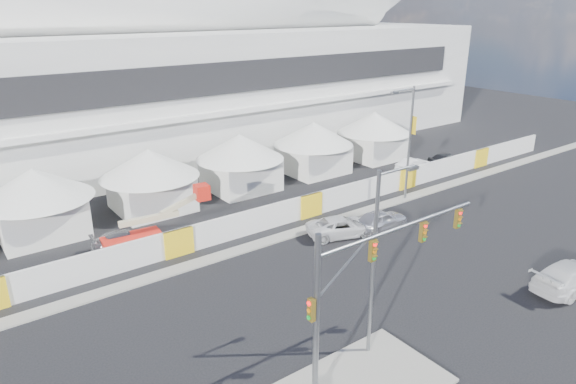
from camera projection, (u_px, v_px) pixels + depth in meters
ground at (388, 320)px, 29.04m from camera, size 160.00×160.00×0.00m
far_curb at (436, 189)px, 49.63m from camera, size 80.00×1.20×0.12m
stadium at (189, 70)px, 62.00m from camera, size 80.00×24.80×21.98m
tent_row at (197, 165)px, 46.36m from camera, size 53.40×8.40×5.40m
hoarding_fence at (310, 205)px, 43.00m from camera, size 70.00×0.25×2.00m
scaffold_tower at (424, 79)px, 79.85m from camera, size 4.40×4.40×12.00m
sedan_silver at (380, 220)px, 40.57m from camera, size 2.05×4.82×1.63m
pickup_curb at (342, 226)px, 39.49m from camera, size 4.13×5.93×1.50m
pickup_near at (572, 276)px, 32.03m from camera, size 3.02×6.33×1.78m
lot_car_a at (413, 165)px, 54.96m from camera, size 1.67×4.36×1.42m
lot_car_b at (447, 159)px, 56.67m from camera, size 2.86×4.75×1.51m
lot_car_c at (125, 240)px, 37.39m from camera, size 2.51×4.96×1.38m
traffic_mast at (352, 297)px, 22.71m from camera, size 10.43×0.79×8.13m
streetlight_median at (378, 251)px, 24.57m from camera, size 2.68×0.27×9.69m
streetlight_curb at (408, 136)px, 45.00m from camera, size 3.05×0.69×10.32m
boom_lift at (142, 235)px, 37.19m from camera, size 8.20×2.21×4.13m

